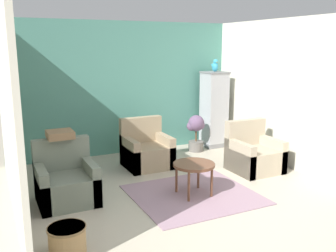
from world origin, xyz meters
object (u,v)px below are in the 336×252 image
at_px(birdcage, 214,109).
at_px(wicker_basket, 67,239).
at_px(coffee_table, 194,167).
at_px(armchair_left, 66,183).
at_px(armchair_middle, 146,151).
at_px(potted_plant, 196,130).
at_px(parrot, 215,66).
at_px(armchair_right, 254,155).

bearing_deg(birdcage, wicker_basket, -141.24).
xyz_separation_m(coffee_table, armchair_left, (-1.66, 0.55, -0.15)).
bearing_deg(wicker_basket, coffee_table, 21.50).
relative_size(armchair_middle, birdcage, 0.54).
bearing_deg(potted_plant, armchair_left, -153.45).
distance_m(armchair_middle, potted_plant, 1.37).
bearing_deg(armchair_left, coffee_table, -18.25).
relative_size(birdcage, parrot, 6.10).
bearing_deg(armchair_middle, coffee_table, -86.18).
relative_size(parrot, wicker_basket, 0.65).
bearing_deg(coffee_table, parrot, 51.64).
bearing_deg(armchair_right, armchair_left, 178.89).
bearing_deg(birdcage, parrot, 90.00).
relative_size(armchair_middle, wicker_basket, 2.12).
distance_m(armchair_left, birdcage, 3.77).
distance_m(armchair_right, potted_plant, 1.51).
height_order(coffee_table, armchair_left, armchair_left).
relative_size(armchair_right, wicker_basket, 2.12).
height_order(armchair_left, parrot, parrot).
distance_m(armchair_left, wicker_basket, 1.33).
height_order(armchair_middle, birdcage, birdcage).
xyz_separation_m(birdcage, potted_plant, (-0.53, -0.18, -0.35)).
xyz_separation_m(armchair_middle, wicker_basket, (-1.82, -2.25, -0.12)).
height_order(coffee_table, potted_plant, potted_plant).
relative_size(armchair_middle, potted_plant, 1.14).
xyz_separation_m(armchair_right, potted_plant, (-0.27, 1.48, 0.16)).
relative_size(parrot, potted_plant, 0.35).
relative_size(coffee_table, wicker_basket, 1.48).
xyz_separation_m(armchair_left, potted_plant, (2.84, 1.42, 0.16)).
height_order(coffee_table, wicker_basket, coffee_table).
bearing_deg(armchair_middle, birdcage, 19.95).
bearing_deg(armchair_middle, potted_plant, 20.28).
distance_m(coffee_table, wicker_basket, 2.08).
bearing_deg(armchair_right, armchair_middle, 146.84).
bearing_deg(wicker_basket, birdcage, 38.76).
height_order(armchair_left, armchair_middle, same).
height_order(armchair_right, birdcage, birdcage).
bearing_deg(armchair_middle, armchair_right, -33.16).
xyz_separation_m(parrot, wicker_basket, (-3.62, -2.91, -1.53)).
relative_size(armchair_left, parrot, 3.27).
bearing_deg(wicker_basket, parrot, 38.78).
height_order(armchair_right, wicker_basket, armchair_right).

